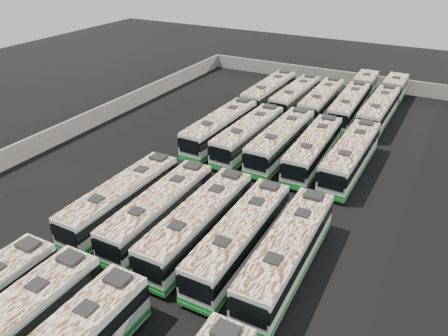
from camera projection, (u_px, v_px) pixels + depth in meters
ground at (236, 185)px, 42.15m from camera, size 140.00×140.00×0.00m
perimeter_wall at (236, 175)px, 41.63m from camera, size 45.20×73.20×2.20m
bus_midfront_far_left at (122, 199)px, 36.45m from camera, size 2.76×12.61×3.55m
bus_midfront_left at (159, 210)px, 35.00m from camera, size 2.80×12.56×3.53m
bus_midfront_center at (198, 223)px, 33.31m from camera, size 2.77×12.97×3.66m
bus_midfront_right at (240, 238)px, 31.77m from camera, size 2.78×12.80×3.60m
bus_midfront_far_right at (287, 253)px, 30.20m from camera, size 2.97×13.14×3.69m
bus_midback_far_left at (221, 128)px, 49.66m from camera, size 3.06×13.07×3.67m
bus_midback_left at (249, 135)px, 47.97m from camera, size 3.01×12.83×3.60m
bus_midback_center at (281, 141)px, 46.58m from camera, size 2.91×13.10×3.69m
bus_midback_right at (313, 149)px, 44.88m from camera, size 2.97×12.71×3.57m
bus_midback_far_right at (350, 156)px, 43.34m from camera, size 2.97×13.07×3.67m
bus_back_far_left at (269, 93)px, 60.70m from camera, size 2.82×13.00×3.66m
bus_back_left at (296, 97)px, 59.28m from camera, size 2.91×12.55×3.52m
bus_back_center at (322, 101)px, 57.67m from camera, size 2.92×12.77×3.59m
bus_back_right at (355, 99)px, 58.71m from camera, size 3.18×19.72×3.57m
bus_back_far_right at (384, 103)px, 57.22m from camera, size 3.02×19.94×3.61m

